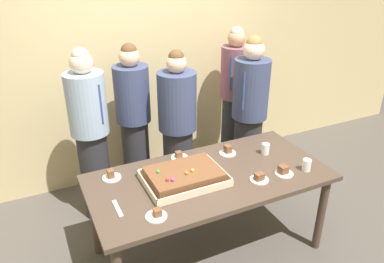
% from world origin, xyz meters
% --- Properties ---
extents(ground_plane, '(12.00, 12.00, 0.00)m').
position_xyz_m(ground_plane, '(0.00, 0.00, 0.00)').
color(ground_plane, '#4C4742').
extents(interior_back_panel, '(8.00, 0.12, 3.00)m').
position_xyz_m(interior_back_panel, '(0.00, 1.60, 1.50)').
color(interior_back_panel, '#CCB784').
rests_on(interior_back_panel, ground_plane).
extents(party_table, '(1.94, 0.94, 0.77)m').
position_xyz_m(party_table, '(0.00, 0.00, 0.69)').
color(party_table, '#47382D').
rests_on(party_table, ground_plane).
extents(sheet_cake, '(0.63, 0.46, 0.12)m').
position_xyz_m(sheet_cake, '(-0.22, 0.02, 0.82)').
color(sheet_cake, beige).
rests_on(sheet_cake, party_table).
extents(plated_slice_near_left, '(0.15, 0.15, 0.07)m').
position_xyz_m(plated_slice_near_left, '(0.55, -0.23, 0.80)').
color(plated_slice_near_left, white).
rests_on(plated_slice_near_left, party_table).
extents(plated_slice_near_right, '(0.15, 0.15, 0.07)m').
position_xyz_m(plated_slice_near_right, '(0.32, -0.23, 0.79)').
color(plated_slice_near_right, white).
rests_on(plated_slice_near_right, party_table).
extents(plated_slice_far_left, '(0.15, 0.15, 0.08)m').
position_xyz_m(plated_slice_far_left, '(0.32, 0.26, 0.79)').
color(plated_slice_far_left, white).
rests_on(plated_slice_far_left, party_table).
extents(plated_slice_far_right, '(0.15, 0.15, 0.06)m').
position_xyz_m(plated_slice_far_right, '(-0.11, 0.37, 0.79)').
color(plated_slice_far_right, white).
rests_on(plated_slice_far_right, party_table).
extents(plated_slice_center_front, '(0.15, 0.15, 0.06)m').
position_xyz_m(plated_slice_center_front, '(-0.57, -0.30, 0.79)').
color(plated_slice_center_front, white).
rests_on(plated_slice_center_front, party_table).
extents(plated_slice_center_back, '(0.15, 0.15, 0.07)m').
position_xyz_m(plated_slice_center_back, '(-0.73, 0.31, 0.79)').
color(plated_slice_center_back, white).
rests_on(plated_slice_center_back, party_table).
extents(drink_cup_nearest, '(0.07, 0.07, 0.10)m').
position_xyz_m(drink_cup_nearest, '(0.76, -0.27, 0.82)').
color(drink_cup_nearest, white).
rests_on(drink_cup_nearest, party_table).
extents(drink_cup_middle, '(0.07, 0.07, 0.10)m').
position_xyz_m(drink_cup_middle, '(0.62, 0.11, 0.82)').
color(drink_cup_middle, white).
rests_on(drink_cup_middle, party_table).
extents(cake_server_utensil, '(0.03, 0.20, 0.01)m').
position_xyz_m(cake_server_utensil, '(-0.79, -0.10, 0.77)').
color(cake_server_utensil, silver).
rests_on(cake_server_utensil, party_table).
extents(person_serving_front, '(0.37, 0.37, 1.68)m').
position_xyz_m(person_serving_front, '(0.88, 0.77, 0.86)').
color(person_serving_front, '#28282D').
rests_on(person_serving_front, ground_plane).
extents(person_green_shirt_behind, '(0.35, 0.35, 1.70)m').
position_xyz_m(person_green_shirt_behind, '(-0.75, 0.93, 0.88)').
color(person_green_shirt_behind, '#28282D').
rests_on(person_green_shirt_behind, ground_plane).
extents(person_striped_tie_right, '(0.37, 0.37, 1.61)m').
position_xyz_m(person_striped_tie_right, '(0.07, 0.82, 0.82)').
color(person_striped_tie_right, '#28282D').
rests_on(person_striped_tie_right, ground_plane).
extents(person_far_right_suit, '(0.32, 0.32, 1.69)m').
position_xyz_m(person_far_right_suit, '(0.95, 1.21, 0.88)').
color(person_far_right_suit, '#28282D').
rests_on(person_far_right_suit, ground_plane).
extents(person_left_edge_reaching, '(0.35, 0.35, 1.65)m').
position_xyz_m(person_left_edge_reaching, '(-0.28, 1.13, 0.85)').
color(person_left_edge_reaching, '#28282D').
rests_on(person_left_edge_reaching, ground_plane).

